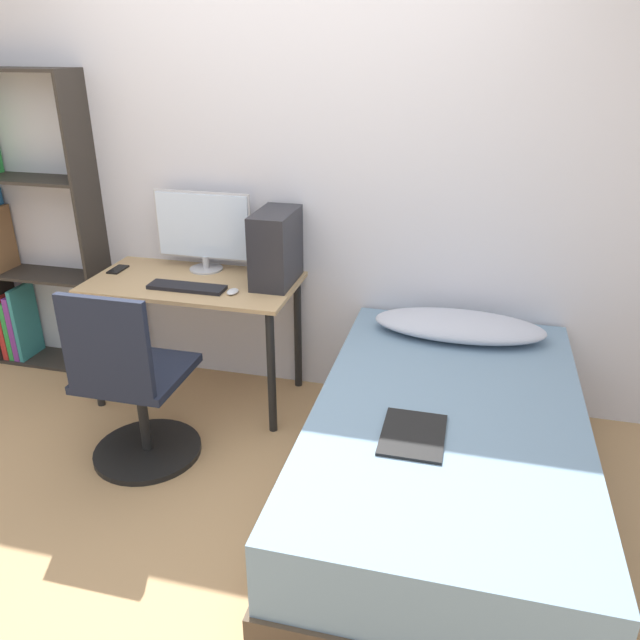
{
  "coord_description": "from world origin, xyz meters",
  "views": [
    {
      "loc": [
        0.99,
        -1.85,
        1.92
      ],
      "look_at": [
        0.35,
        0.68,
        0.75
      ],
      "focal_mm": 35.0,
      "sensor_mm": 36.0,
      "label": 1
    }
  ],
  "objects_px": {
    "office_chair": "(134,397)",
    "bed": "(444,461)",
    "bookshelf": "(18,237)",
    "keyboard": "(187,287)",
    "pc_tower": "(276,248)",
    "monitor": "(203,229)"
  },
  "relations": [
    {
      "from": "bookshelf",
      "to": "office_chair",
      "type": "height_order",
      "value": "bookshelf"
    },
    {
      "from": "office_chair",
      "to": "monitor",
      "type": "height_order",
      "value": "monitor"
    },
    {
      "from": "bed",
      "to": "monitor",
      "type": "distance_m",
      "value": 1.82
    },
    {
      "from": "office_chair",
      "to": "keyboard",
      "type": "relative_size",
      "value": 2.26
    },
    {
      "from": "office_chair",
      "to": "pc_tower",
      "type": "distance_m",
      "value": 1.05
    },
    {
      "from": "office_chair",
      "to": "bed",
      "type": "bearing_deg",
      "value": -0.12
    },
    {
      "from": "keyboard",
      "to": "bookshelf",
      "type": "bearing_deg",
      "value": 167.01
    },
    {
      "from": "pc_tower",
      "to": "bookshelf",
      "type": "bearing_deg",
      "value": 177.48
    },
    {
      "from": "bed",
      "to": "office_chair",
      "type": "bearing_deg",
      "value": 179.88
    },
    {
      "from": "monitor",
      "to": "keyboard",
      "type": "relative_size",
      "value": 1.36
    },
    {
      "from": "monitor",
      "to": "bookshelf",
      "type": "bearing_deg",
      "value": -178.88
    },
    {
      "from": "bed",
      "to": "keyboard",
      "type": "distance_m",
      "value": 1.59
    },
    {
      "from": "bookshelf",
      "to": "bed",
      "type": "relative_size",
      "value": 0.93
    },
    {
      "from": "keyboard",
      "to": "pc_tower",
      "type": "distance_m",
      "value": 0.52
    },
    {
      "from": "office_chair",
      "to": "bed",
      "type": "relative_size",
      "value": 0.49
    },
    {
      "from": "office_chair",
      "to": "monitor",
      "type": "xyz_separation_m",
      "value": [
        0.03,
        0.85,
        0.59
      ]
    },
    {
      "from": "bed",
      "to": "keyboard",
      "type": "height_order",
      "value": "keyboard"
    },
    {
      "from": "bookshelf",
      "to": "office_chair",
      "type": "distance_m",
      "value": 1.52
    },
    {
      "from": "office_chair",
      "to": "bed",
      "type": "xyz_separation_m",
      "value": [
        1.47,
        -0.0,
        -0.1
      ]
    },
    {
      "from": "office_chair",
      "to": "bookshelf",
      "type": "bearing_deg",
      "value": 145.11
    },
    {
      "from": "bookshelf",
      "to": "pc_tower",
      "type": "height_order",
      "value": "bookshelf"
    },
    {
      "from": "monitor",
      "to": "office_chair",
      "type": "bearing_deg",
      "value": -92.0
    }
  ]
}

